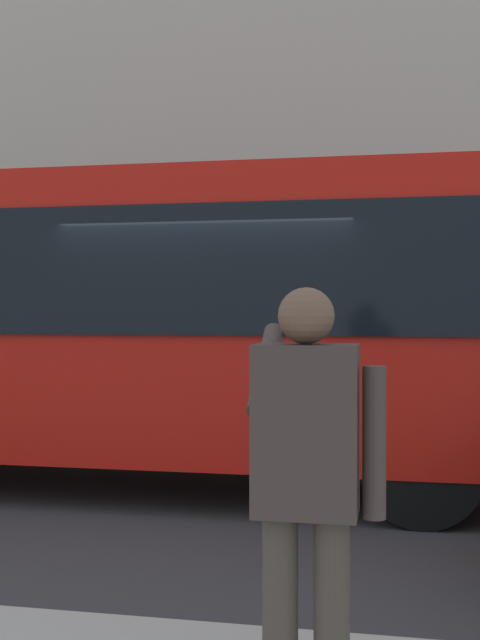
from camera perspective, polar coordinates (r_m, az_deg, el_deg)
The scene contains 4 objects.
ground_plane at distance 7.86m, azimuth -0.88°, elevation -12.24°, with size 60.00×60.00×0.00m, color #38383A.
building_facade_far at distance 14.98m, azimuth 4.89°, elevation 17.10°, with size 28.00×1.55×12.00m.
red_bus at distance 8.19m, azimuth -8.97°, elevation 0.16°, with size 9.05×2.54×3.08m.
pedestrian_photographer at distance 3.15m, azimuth 4.82°, elevation -10.67°, with size 0.53×0.52×1.70m.
Camera 1 is at (-1.61, 7.49, 1.76)m, focal length 44.77 mm.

